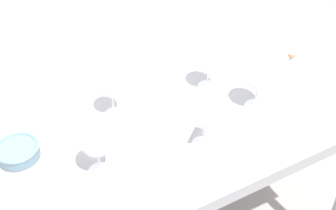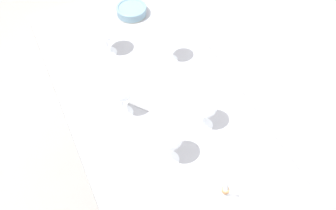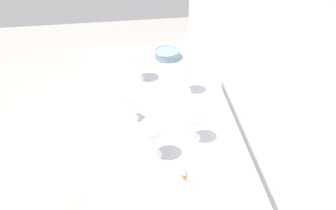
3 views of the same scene
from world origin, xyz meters
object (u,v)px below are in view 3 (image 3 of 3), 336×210
at_px(wine_glass_near_right, 152,129).
at_px(wine_glass_near_center, 129,95).
at_px(wine_glass_far_left, 185,69).
at_px(wine_glass_near_left, 136,57).
at_px(tasting_sheet_upper, 159,105).
at_px(tasting_bowl, 167,53).
at_px(decanter_funnel, 184,184).
at_px(wine_glass_far_right, 192,117).

bearing_deg(wine_glass_near_right, wine_glass_near_center, -164.89).
bearing_deg(wine_glass_far_left, wine_glass_near_left, -123.02).
bearing_deg(tasting_sheet_upper, tasting_bowl, 128.62).
xyz_separation_m(tasting_sheet_upper, decanter_funnel, (0.56, 0.03, 0.04)).
relative_size(wine_glass_far_right, wine_glass_near_center, 0.92).
bearing_deg(wine_glass_near_left, tasting_sheet_upper, 18.38).
bearing_deg(wine_glass_far_right, wine_glass_far_left, 175.26).
xyz_separation_m(wine_glass_near_center, tasting_sheet_upper, (-0.08, 0.13, -0.12)).
distance_m(wine_glass_far_right, tasting_sheet_upper, 0.30).
relative_size(wine_glass_near_right, tasting_sheet_upper, 0.86).
height_order(wine_glass_near_right, tasting_sheet_upper, wine_glass_near_right).
xyz_separation_m(wine_glass_near_right, wine_glass_far_right, (-0.08, 0.17, -0.02)).
bearing_deg(decanter_funnel, wine_glass_far_left, 170.39).
xyz_separation_m(wine_glass_near_center, decanter_funnel, (0.47, 0.16, -0.08)).
bearing_deg(wine_glass_near_center, tasting_sheet_upper, 122.25).
distance_m(wine_glass_far_right, wine_glass_near_center, 0.30).
distance_m(wine_glass_near_center, decanter_funnel, 0.51).
relative_size(wine_glass_near_right, decanter_funnel, 1.31).
height_order(wine_glass_near_left, tasting_bowl, wine_glass_near_left).
bearing_deg(wine_glass_far_left, decanter_funnel, -9.61).
bearing_deg(tasting_sheet_upper, decanter_funnel, -36.39).
xyz_separation_m(wine_glass_far_left, tasting_sheet_upper, (0.10, -0.14, -0.12)).
relative_size(wine_glass_far_right, wine_glass_far_left, 0.97).
bearing_deg(wine_glass_near_right, wine_glass_far_right, 116.14).
relative_size(wine_glass_near_left, tasting_bowl, 1.26).
xyz_separation_m(wine_glass_near_left, wine_glass_near_center, (0.33, -0.05, 0.00)).
height_order(wine_glass_near_right, wine_glass_near_center, wine_glass_near_right).
relative_size(wine_glass_near_left, decanter_funnel, 1.26).
relative_size(wine_glass_far_left, wine_glass_near_center, 0.95).
bearing_deg(wine_glass_far_left, wine_glass_near_center, -55.34).
relative_size(wine_glass_near_right, wine_glass_far_left, 1.10).
bearing_deg(wine_glass_far_right, wine_glass_near_right, -63.86).
bearing_deg(decanter_funnel, wine_glass_far_right, 164.86).
distance_m(wine_glass_near_right, decanter_funnel, 0.25).
distance_m(wine_glass_near_left, wine_glass_far_left, 0.26).
xyz_separation_m(wine_glass_near_left, tasting_sheet_upper, (0.24, 0.08, -0.12)).
bearing_deg(wine_glass_near_right, tasting_sheet_upper, 169.19).
xyz_separation_m(wine_glass_near_left, wine_glass_far_right, (0.50, 0.19, -0.01)).
bearing_deg(wine_glass_near_center, decanter_funnel, 18.50).
bearing_deg(tasting_bowl, wine_glass_far_right, 0.88).
distance_m(wine_glass_near_right, tasting_sheet_upper, 0.37).
bearing_deg(wine_glass_near_right, tasting_bowl, 168.28).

